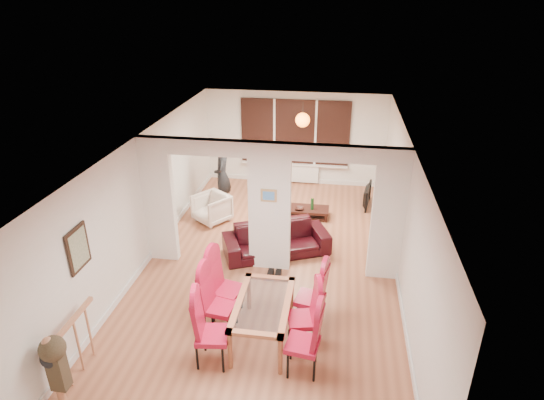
% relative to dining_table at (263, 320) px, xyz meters
% --- Properties ---
extents(floor, '(5.00, 9.00, 0.01)m').
position_rel_dining_table_xyz_m(floor, '(-0.23, 2.08, -0.35)').
color(floor, '#A36041').
rests_on(floor, ground).
extents(room_walls, '(5.00, 9.00, 2.60)m').
position_rel_dining_table_xyz_m(room_walls, '(-0.23, 2.08, 0.95)').
color(room_walls, silver).
rests_on(room_walls, floor).
extents(divider_wall, '(5.00, 0.18, 2.60)m').
position_rel_dining_table_xyz_m(divider_wall, '(-0.23, 2.08, 0.95)').
color(divider_wall, white).
rests_on(divider_wall, floor).
extents(bay_window_blinds, '(3.00, 0.08, 1.80)m').
position_rel_dining_table_xyz_m(bay_window_blinds, '(-0.23, 6.52, 1.15)').
color(bay_window_blinds, black).
rests_on(bay_window_blinds, room_walls).
extents(radiator, '(1.40, 0.08, 0.50)m').
position_rel_dining_table_xyz_m(radiator, '(-0.23, 6.48, -0.05)').
color(radiator, white).
rests_on(radiator, floor).
extents(pendant_light, '(0.36, 0.36, 0.36)m').
position_rel_dining_table_xyz_m(pendant_light, '(0.07, 5.38, 1.80)').
color(pendant_light, orange).
rests_on(pendant_light, room_walls).
extents(stair_newel, '(0.40, 1.20, 1.10)m').
position_rel_dining_table_xyz_m(stair_newel, '(-2.48, -1.12, 0.20)').
color(stair_newel, '#B47552').
rests_on(stair_newel, floor).
extents(wall_poster, '(0.04, 0.52, 0.67)m').
position_rel_dining_table_xyz_m(wall_poster, '(-2.70, -0.32, 1.25)').
color(wall_poster, gray).
rests_on(wall_poster, room_walls).
extents(pillar_photo, '(0.30, 0.03, 0.25)m').
position_rel_dining_table_xyz_m(pillar_photo, '(-0.23, 1.98, 1.25)').
color(pillar_photo, '#4C8CD8').
rests_on(pillar_photo, divider_wall).
extents(dining_table, '(0.84, 1.49, 0.70)m').
position_rel_dining_table_xyz_m(dining_table, '(0.00, 0.00, 0.00)').
color(dining_table, '#9E593A').
rests_on(dining_table, floor).
extents(dining_chair_la, '(0.52, 0.52, 1.16)m').
position_rel_dining_table_xyz_m(dining_chair_la, '(-0.64, -0.60, 0.23)').
color(dining_chair_la, '#A71130').
rests_on(dining_chair_la, floor).
extents(dining_chair_lb, '(0.52, 0.52, 1.16)m').
position_rel_dining_table_xyz_m(dining_chair_lb, '(-0.71, 0.04, 0.23)').
color(dining_chair_lb, '#A71130').
rests_on(dining_chair_lb, floor).
extents(dining_chair_lc, '(0.57, 0.57, 1.19)m').
position_rel_dining_table_xyz_m(dining_chair_lc, '(-0.69, 0.48, 0.25)').
color(dining_chair_lc, '#A71130').
rests_on(dining_chair_lc, floor).
extents(dining_chair_ra, '(0.51, 0.51, 1.13)m').
position_rel_dining_table_xyz_m(dining_chair_ra, '(0.67, -0.58, 0.22)').
color(dining_chair_ra, '#A71130').
rests_on(dining_chair_ra, floor).
extents(dining_chair_rb, '(0.54, 0.54, 1.12)m').
position_rel_dining_table_xyz_m(dining_chair_rb, '(0.62, -0.03, 0.21)').
color(dining_chair_rb, '#A71130').
rests_on(dining_chair_rb, floor).
extents(dining_chair_rc, '(0.53, 0.53, 1.12)m').
position_rel_dining_table_xyz_m(dining_chair_rc, '(0.69, 0.49, 0.21)').
color(dining_chair_rc, '#A71130').
rests_on(dining_chair_rc, floor).
extents(sofa, '(2.33, 1.64, 0.63)m').
position_rel_dining_table_xyz_m(sofa, '(-0.17, 2.60, -0.03)').
color(sofa, black).
rests_on(sofa, floor).
extents(armchair, '(1.03, 1.03, 0.68)m').
position_rel_dining_table_xyz_m(armchair, '(-1.90, 3.81, -0.01)').
color(armchair, beige).
rests_on(armchair, floor).
extents(person, '(0.67, 0.50, 1.68)m').
position_rel_dining_table_xyz_m(person, '(-1.85, 4.69, 0.49)').
color(person, black).
rests_on(person, floor).
extents(television, '(0.95, 0.26, 0.54)m').
position_rel_dining_table_xyz_m(television, '(1.72, 5.28, -0.08)').
color(television, black).
rests_on(television, floor).
extents(coffee_table, '(1.14, 0.81, 0.24)m').
position_rel_dining_table_xyz_m(coffee_table, '(0.34, 4.38, -0.23)').
color(coffee_table, black).
rests_on(coffee_table, floor).
extents(bottle, '(0.08, 0.08, 0.30)m').
position_rel_dining_table_xyz_m(bottle, '(0.45, 4.33, 0.04)').
color(bottle, '#143F19').
rests_on(bottle, coffee_table).
extents(bowl, '(0.21, 0.21, 0.05)m').
position_rel_dining_table_xyz_m(bowl, '(0.15, 4.27, -0.09)').
color(bowl, black).
rests_on(bowl, coffee_table).
extents(shoes, '(0.26, 0.28, 0.11)m').
position_rel_dining_table_xyz_m(shoes, '(-0.08, 1.70, -0.29)').
color(shoes, black).
rests_on(shoes, floor).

